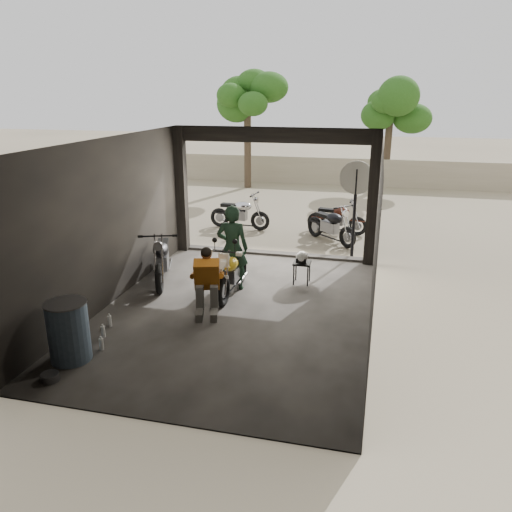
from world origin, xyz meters
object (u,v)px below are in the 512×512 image
at_px(main_bike, 232,269).
at_px(outside_bike_a, 239,211).
at_px(mechanic, 207,284).
at_px(oil_drum, 69,332).
at_px(helmet, 302,257).
at_px(rider, 232,248).
at_px(stool, 302,265).
at_px(left_bike, 162,255).
at_px(outside_bike_c, 331,223).
at_px(sign_post, 356,193).
at_px(outside_bike_b, 337,216).

xyz_separation_m(main_bike, outside_bike_a, (-1.22, 5.00, 0.01)).
bearing_deg(mechanic, main_bike, 64.30).
relative_size(main_bike, oil_drum, 1.71).
height_order(main_bike, helmet, main_bike).
xyz_separation_m(rider, stool, (1.38, 0.62, -0.48)).
relative_size(left_bike, stool, 3.58).
distance_m(outside_bike_c, oil_drum, 8.10).
bearing_deg(oil_drum, sign_post, 57.14).
bearing_deg(outside_bike_a, mechanic, -164.91).
bearing_deg(oil_drum, left_bike, 90.00).
bearing_deg(stool, outside_bike_b, 84.90).
bearing_deg(outside_bike_c, sign_post, -110.10).
relative_size(left_bike, outside_bike_a, 1.08).
height_order(main_bike, outside_bike_c, outside_bike_c).
bearing_deg(outside_bike_c, main_bike, -158.65).
height_order(mechanic, oil_drum, mechanic).
xyz_separation_m(main_bike, left_bike, (-1.70, 0.35, 0.06)).
bearing_deg(oil_drum, stool, 53.55).
relative_size(helmet, sign_post, 0.11).
height_order(stool, sign_post, sign_post).
height_order(outside_bike_b, oil_drum, outside_bike_b).
bearing_deg(mechanic, outside_bike_c, 55.40).
relative_size(rider, sign_post, 0.75).
height_order(outside_bike_a, oil_drum, outside_bike_a).
bearing_deg(main_bike, rider, 104.89).
relative_size(left_bike, helmet, 6.56).
relative_size(outside_bike_c, mechanic, 1.35).
distance_m(outside_bike_a, rider, 4.87).
distance_m(outside_bike_b, outside_bike_c, 0.97).
distance_m(outside_bike_b, oil_drum, 9.02).
bearing_deg(rider, stool, -158.70).
height_order(stool, oil_drum, oil_drum).
bearing_deg(outside_bike_b, helmet, -174.05).
xyz_separation_m(outside_bike_a, oil_drum, (-0.48, -8.17, -0.07)).
xyz_separation_m(main_bike, stool, (1.30, 0.90, -0.12)).
xyz_separation_m(outside_bike_a, mechanic, (1.04, -6.06, 0.05)).
xyz_separation_m(outside_bike_a, helmet, (2.52, -4.12, 0.07)).
bearing_deg(outside_bike_b, oil_drum, 169.00).
xyz_separation_m(outside_bike_a, stool, (2.53, -4.10, -0.13)).
bearing_deg(stool, oil_drum, -126.45).
relative_size(main_bike, stool, 3.30).
relative_size(mechanic, sign_post, 0.50).
height_order(left_bike, sign_post, sign_post).
xyz_separation_m(left_bike, rider, (1.63, -0.06, 0.30)).
bearing_deg(outside_bike_b, main_bike, 173.06).
distance_m(mechanic, sign_post, 4.83).
xyz_separation_m(outside_bike_b, outside_bike_c, (-0.08, -0.97, 0.03)).
height_order(left_bike, helmet, left_bike).
bearing_deg(main_bike, outside_bike_b, 72.79).
xyz_separation_m(main_bike, outside_bike_c, (1.61, 4.23, 0.01)).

